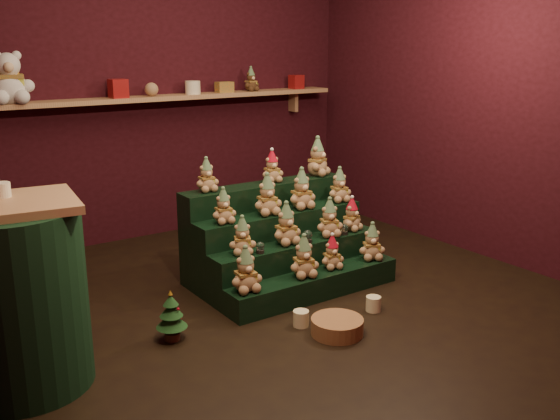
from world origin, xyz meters
TOP-DOWN VIEW (x-y plane):
  - ground at (0.00, 0.00)m, footprint 4.00×4.00m
  - back_wall at (0.00, 2.05)m, footprint 4.00×0.10m
  - right_wall at (2.05, 0.00)m, footprint 0.10×4.00m
  - back_shelf at (0.00, 1.87)m, footprint 3.60×0.26m
  - riser_tier_front at (0.24, -0.09)m, footprint 1.40×0.22m
  - riser_tier_midfront at (0.24, 0.13)m, footprint 1.40×0.22m
  - riser_tier_midback at (0.24, 0.35)m, footprint 1.40×0.22m
  - riser_tier_back at (0.24, 0.57)m, footprint 1.40×0.22m
  - teddy_0 at (-0.34, -0.09)m, footprint 0.24×0.22m
  - teddy_1 at (0.14, -0.09)m, footprint 0.25×0.24m
  - teddy_2 at (0.41, -0.07)m, footprint 0.20×0.19m
  - teddy_3 at (0.79, -0.09)m, footprint 0.26×0.25m
  - teddy_4 at (-0.23, 0.13)m, footprint 0.24×0.23m
  - teddy_5 at (0.15, 0.14)m, footprint 0.23×0.21m
  - teddy_6 at (0.53, 0.11)m, footprint 0.25×0.24m
  - teddy_7 at (0.76, 0.13)m, footprint 0.23×0.22m
  - teddy_8 at (-0.26, 0.33)m, footprint 0.20×0.18m
  - teddy_9 at (0.12, 0.35)m, footprint 0.24×0.23m
  - teddy_10 at (0.44, 0.34)m, footprint 0.23×0.21m
  - teddy_11 at (0.81, 0.34)m, footprint 0.22×0.21m
  - teddy_12 at (-0.25, 0.59)m, footprint 0.18×0.17m
  - teddy_13 at (0.32, 0.58)m, footprint 0.20×0.18m
  - teddy_14 at (0.77, 0.58)m, footprint 0.29×0.28m
  - snow_globe_a at (-0.12, 0.07)m, footprint 0.06×0.06m
  - snow_globe_b at (0.29, 0.07)m, footprint 0.07×0.07m
  - snow_globe_c at (0.64, 0.07)m, footprint 0.06×0.06m
  - side_table at (-1.77, -0.15)m, footprint 0.73×0.71m
  - table_ornament at (-1.77, -0.05)m, footprint 0.09×0.09m
  - mini_christmas_tree at (-0.90, -0.12)m, footprint 0.19×0.19m
  - mug_left at (-0.12, -0.42)m, footprint 0.10×0.10m
  - mug_right at (0.42, -0.51)m, footprint 0.10×0.10m
  - wicker_basket at (-0.01, -0.64)m, footprint 0.35×0.35m
  - white_bear at (-1.29, 1.84)m, footprint 0.40×0.37m
  - brown_bear at (0.92, 1.84)m, footprint 0.18×0.16m
  - gift_tin_red_a at (-0.42, 1.85)m, footprint 0.14×0.14m
  - gift_tin_cream at (0.29, 1.85)m, footprint 0.14×0.14m
  - gift_tin_red_b at (1.47, 1.85)m, footprint 0.12×0.12m
  - shelf_plush_ball at (-0.11, 1.85)m, footprint 0.12×0.12m
  - scarf_gift_box at (0.63, 1.85)m, footprint 0.16×0.10m

SIDE VIEW (x-z plane):
  - ground at x=0.00m, z-range 0.00..0.00m
  - mug_right at x=0.42m, z-range 0.00..0.10m
  - wicker_basket at x=-0.01m, z-range 0.00..0.10m
  - mug_left at x=-0.12m, z-range 0.00..0.10m
  - riser_tier_front at x=0.24m, z-range 0.00..0.18m
  - mini_christmas_tree at x=-0.90m, z-range 0.00..0.32m
  - riser_tier_midfront at x=0.24m, z-range 0.00..0.36m
  - riser_tier_midback at x=0.24m, z-range 0.00..0.54m
  - teddy_2 at x=0.41m, z-range 0.18..0.43m
  - teddy_3 at x=0.79m, z-range 0.18..0.46m
  - teddy_1 at x=0.14m, z-range 0.18..0.48m
  - teddy_0 at x=-0.34m, z-range 0.18..0.48m
  - riser_tier_back at x=0.24m, z-range 0.00..0.72m
  - snow_globe_a at x=-0.12m, z-range 0.36..0.44m
  - snow_globe_c at x=0.64m, z-range 0.36..0.44m
  - snow_globe_b at x=0.29m, z-range 0.36..0.46m
  - teddy_7 at x=0.76m, z-range 0.36..0.62m
  - teddy_4 at x=-0.23m, z-range 0.36..0.62m
  - teddy_6 at x=0.53m, z-range 0.36..0.65m
  - side_table at x=-1.77m, z-range -0.01..1.01m
  - teddy_5 at x=0.15m, z-range 0.36..0.67m
  - teddy_8 at x=-0.26m, z-range 0.54..0.79m
  - teddy_11 at x=0.81m, z-range 0.54..0.81m
  - teddy_9 at x=0.12m, z-range 0.54..0.84m
  - teddy_10 at x=0.44m, z-range 0.54..0.85m
  - teddy_12 at x=-0.25m, z-range 0.72..0.97m
  - teddy_13 at x=0.32m, z-range 0.72..0.97m
  - teddy_14 at x=0.77m, z-range 0.72..1.03m
  - table_ornament at x=-1.77m, z-range 1.02..1.10m
  - back_shelf at x=0.00m, z-range 1.17..1.41m
  - scarf_gift_box at x=0.63m, z-range 1.32..1.42m
  - gift_tin_cream at x=0.29m, z-range 1.32..1.44m
  - shelf_plush_ball at x=-0.11m, z-range 1.32..1.44m
  - gift_tin_red_b at x=1.47m, z-range 1.32..1.46m
  - back_wall at x=0.00m, z-range 0.00..2.80m
  - right_wall at x=2.05m, z-range 0.00..2.80m
  - gift_tin_red_a at x=-0.42m, z-range 1.32..1.48m
  - brown_bear at x=0.92m, z-range 1.32..1.55m
  - white_bear at x=-1.29m, z-range 1.32..1.82m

